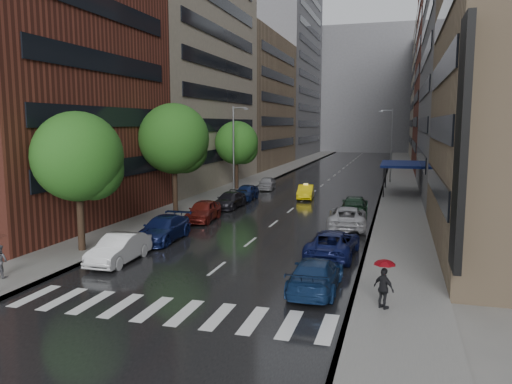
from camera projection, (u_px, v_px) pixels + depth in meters
ground at (185, 294)px, 21.69m from camera, size 220.00×220.00×0.00m
road at (333, 177)px, 69.30m from camera, size 14.00×140.00×0.01m
sidewalk_left at (270, 175)px, 71.75m from camera, size 4.00×140.00×0.15m
sidewalk_right at (400, 178)px, 66.83m from camera, size 4.00×140.00×0.15m
crosswalk at (168, 311)px, 19.72m from camera, size 13.15×2.80×0.01m
buildings_left at (248, 69)px, 79.59m from camera, size 8.00×108.00×38.00m
buildings_right at (449, 68)px, 69.54m from camera, size 8.05×109.10×36.00m
building_far at (367, 91)px, 131.87m from camera, size 40.00×14.00×32.00m
tree_near at (78, 157)px, 27.97m from camera, size 5.06×5.06×8.06m
tree_mid at (174, 139)px, 39.84m from camera, size 5.64×5.64×8.98m
tree_far at (237, 143)px, 55.17m from camera, size 4.80×4.80×7.66m
taxi at (306, 192)px, 49.08m from camera, size 1.86×4.28×1.37m
parked_cars_left at (212, 207)px, 39.67m from camera, size 2.30×35.35×1.59m
parked_cars_right at (341, 229)px, 31.58m from camera, size 3.05×25.01×1.58m
ped_red_umbrella at (384, 279)px, 19.44m from camera, size 0.99×0.92×2.01m
street_lamp_left at (234, 148)px, 51.70m from camera, size 1.74×0.22×9.00m
street_lamp_right at (391, 144)px, 61.76m from camera, size 1.74×0.22×9.00m
awning at (401, 164)px, 52.13m from camera, size 4.00×8.00×3.12m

